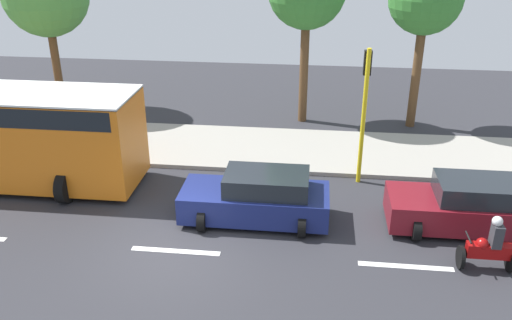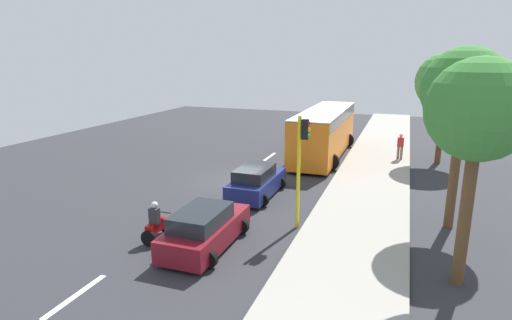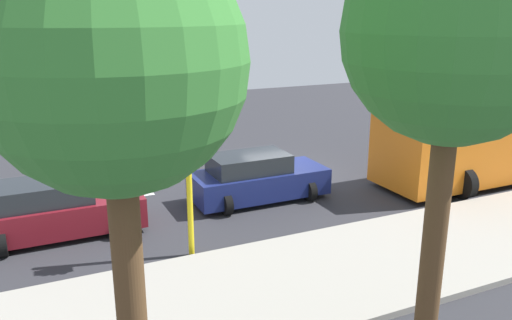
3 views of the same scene
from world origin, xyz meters
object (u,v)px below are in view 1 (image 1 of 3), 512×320
(motorcycle, at_px, (489,247))
(pedestrian_near_signal, at_px, (45,104))
(car_dark_blue, at_px, (258,198))
(traffic_light_corner, at_px, (365,97))
(car_maroon, at_px, (468,206))

(motorcycle, relative_size, pedestrian_near_signal, 0.91)
(car_dark_blue, xyz_separation_m, pedestrian_near_signal, (6.44, 9.55, 0.35))
(pedestrian_near_signal, relative_size, traffic_light_corner, 0.38)
(motorcycle, height_order, traffic_light_corner, traffic_light_corner)
(car_maroon, distance_m, pedestrian_near_signal, 16.69)
(car_dark_blue, bearing_deg, traffic_light_corner, -46.22)
(car_maroon, height_order, pedestrian_near_signal, pedestrian_near_signal)
(motorcycle, relative_size, traffic_light_corner, 0.34)
(car_dark_blue, distance_m, motorcycle, 6.25)
(car_dark_blue, xyz_separation_m, motorcycle, (-1.76, -5.99, -0.07))
(car_maroon, bearing_deg, motorcycle, -178.28)
(car_maroon, height_order, motorcycle, motorcycle)
(motorcycle, bearing_deg, car_maroon, 1.72)
(traffic_light_corner, bearing_deg, pedestrian_near_signal, 74.52)
(car_maroon, bearing_deg, car_dark_blue, 91.92)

